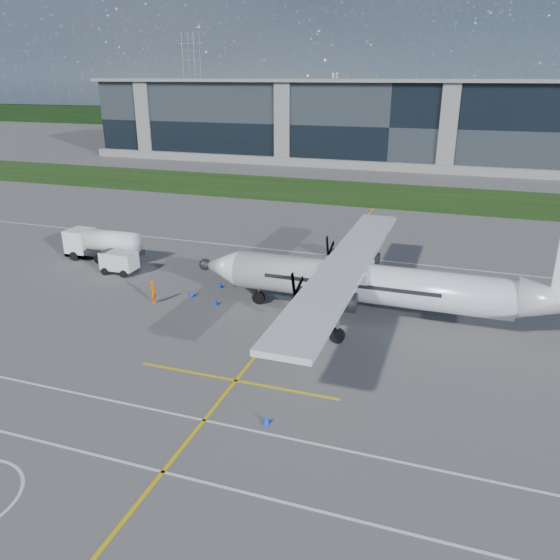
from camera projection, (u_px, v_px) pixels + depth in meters
ground at (352, 205)px, 72.38m from camera, size 400.00×400.00×0.00m
grass_strip at (364, 193)px, 79.46m from camera, size 400.00×18.00×0.04m
terminal_building at (397, 123)px, 105.17m from camera, size 120.00×20.00×15.00m
tree_line at (423, 123)px, 159.88m from camera, size 400.00×6.00×6.00m
pylon_west at (192, 79)px, 188.82m from camera, size 9.00×4.60×30.00m
yellow_taxiway_centerline at (313, 284)px, 44.90m from camera, size 0.20×70.00×0.01m
white_lane_line at (104, 457)px, 24.56m from camera, size 90.00×0.15×0.01m
turboprop_aircraft at (383, 263)px, 36.90m from camera, size 27.30×28.31×8.49m
fuel_tanker_truck at (99, 244)px, 50.57m from camera, size 7.66×2.49×2.87m
baggage_tug at (119, 263)px, 47.18m from camera, size 3.18×1.91×1.91m
ground_crew_person at (153, 290)px, 40.93m from camera, size 0.72×0.91×2.01m
safety_cone_nose_stbd at (220, 284)px, 44.19m from camera, size 0.36×0.36×0.50m
safety_cone_portwing at (266, 419)px, 26.87m from camera, size 0.36×0.36×0.50m
safety_cone_stbdwing at (371, 255)px, 51.51m from camera, size 0.36×0.36×0.50m
safety_cone_nose_port at (216, 301)px, 40.87m from camera, size 0.36×0.36×0.50m
safety_cone_fwd at (192, 293)px, 42.39m from camera, size 0.36×0.36×0.50m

